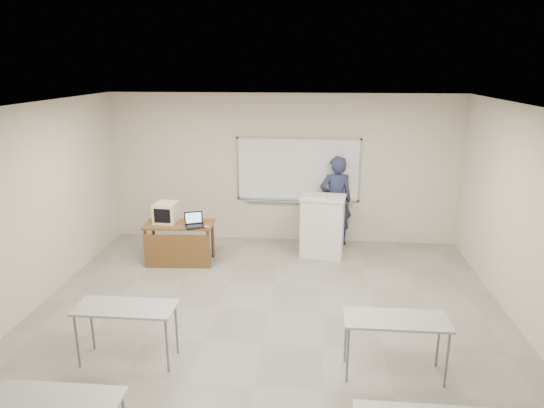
# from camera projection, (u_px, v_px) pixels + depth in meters

# --- Properties ---
(floor) EXTENTS (7.00, 8.00, 0.01)m
(floor) POSITION_uv_depth(u_px,v_px,m) (263.00, 344.00, 6.36)
(floor) COLOR gray
(floor) RESTS_ON ground
(whiteboard) EXTENTS (2.48, 0.10, 1.31)m
(whiteboard) POSITION_uv_depth(u_px,v_px,m) (298.00, 170.00, 9.72)
(whiteboard) COLOR white
(whiteboard) RESTS_ON floor
(student_desks) EXTENTS (4.40, 2.20, 0.73)m
(student_desks) POSITION_uv_depth(u_px,v_px,m) (248.00, 359.00, 4.88)
(student_desks) COLOR #A6A6A0
(student_desks) RESTS_ON floor
(instructor_desk) EXTENTS (1.24, 0.62, 0.75)m
(instructor_desk) POSITION_uv_depth(u_px,v_px,m) (178.00, 238.00, 8.75)
(instructor_desk) COLOR brown
(instructor_desk) RESTS_ON floor
(podium) EXTENTS (0.82, 0.60, 1.16)m
(podium) POSITION_uv_depth(u_px,v_px,m) (322.00, 226.00, 9.19)
(podium) COLOR white
(podium) RESTS_ON floor
(crt_monitor) EXTENTS (0.40, 0.45, 0.38)m
(crt_monitor) POSITION_uv_depth(u_px,v_px,m) (166.00, 212.00, 8.83)
(crt_monitor) COLOR beige
(crt_monitor) RESTS_ON instructor_desk
(laptop) EXTENTS (0.33, 0.30, 0.24)m
(laptop) POSITION_uv_depth(u_px,v_px,m) (196.00, 223.00, 8.62)
(laptop) COLOR black
(laptop) RESTS_ON instructor_desk
(mouse) EXTENTS (0.12, 0.10, 0.04)m
(mouse) POSITION_uv_depth(u_px,v_px,m) (207.00, 227.00, 8.54)
(mouse) COLOR #A5A8AB
(mouse) RESTS_ON instructor_desk
(keyboard) EXTENTS (0.49, 0.23, 0.03)m
(keyboard) POSITION_uv_depth(u_px,v_px,m) (315.00, 197.00, 8.92)
(keyboard) COLOR beige
(keyboard) RESTS_ON podium
(presenter) EXTENTS (0.73, 0.55, 1.82)m
(presenter) POSITION_uv_depth(u_px,v_px,m) (336.00, 201.00, 9.65)
(presenter) COLOR black
(presenter) RESTS_ON floor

